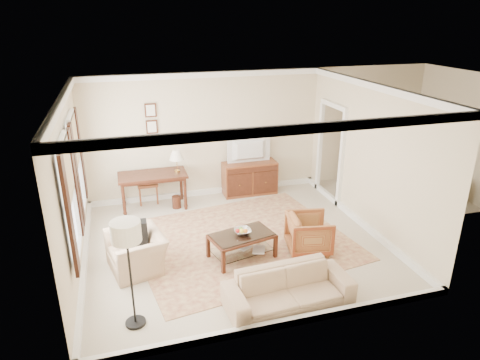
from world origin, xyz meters
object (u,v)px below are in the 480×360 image
sideboard (250,178)px  sofa (289,283)px  coffee_table (242,240)px  writing_desk (153,179)px  tv (250,143)px  striped_armchair (309,232)px  club_armchair (136,246)px

sideboard → sofa: 4.30m
coffee_table → sofa: size_ratio=0.64×
writing_desk → sofa: writing_desk is taller
sideboard → tv: tv is taller
writing_desk → striped_armchair: (2.53, -2.69, -0.31)m
coffee_table → club_armchair: (-1.81, 0.17, 0.07)m
coffee_table → striped_armchair: striped_armchair is taller
writing_desk → striped_armchair: bearing=-46.7°
sideboard → sofa: bearing=-99.7°
sideboard → sofa: sideboard is taller
sideboard → striped_armchair: sideboard is taller
writing_desk → striped_armchair: writing_desk is taller
coffee_table → club_armchair: club_armchair is taller
sideboard → striped_armchair: size_ratio=1.66×
striped_armchair → sofa: (-0.95, -1.36, -0.01)m
writing_desk → striped_armchair: size_ratio=1.92×
writing_desk → coffee_table: writing_desk is taller
sideboard → tv: (0.00, -0.02, 0.89)m
club_armchair → sofa: bearing=39.3°
striped_armchair → club_armchair: size_ratio=0.78×
sideboard → coffee_table: size_ratio=1.05×
writing_desk → sideboard: size_ratio=1.15×
coffee_table → sofa: sofa is taller
striped_armchair → club_armchair: club_armchair is taller
sideboard → club_armchair: size_ratio=1.30×
striped_armchair → tv: bearing=15.2°
club_armchair → sofa: (2.10, -1.63, -0.06)m
tv → coffee_table: (-1.01, -2.75, -0.93)m
sideboard → coffee_table: 2.95m
striped_armchair → sideboard: bearing=15.1°
writing_desk → sideboard: writing_desk is taller
writing_desk → striped_armchair: 3.70m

